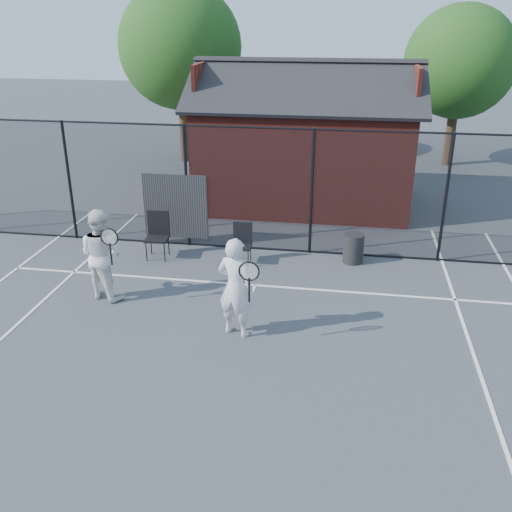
% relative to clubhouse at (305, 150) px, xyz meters
% --- Properties ---
extents(ground, '(80.00, 80.00, 0.00)m').
position_rel_clubhouse_xyz_m(ground, '(-0.50, -9.00, -1.61)').
color(ground, '#404449').
rests_on(ground, ground).
extents(court_lines, '(11.02, 18.00, 0.01)m').
position_rel_clubhouse_xyz_m(court_lines, '(-0.50, -10.32, -1.60)').
color(court_lines, white).
rests_on(court_lines, ground).
extents(fence, '(22.04, 3.00, 3.00)m').
position_rel_clubhouse_xyz_m(fence, '(-0.80, -4.00, -0.16)').
color(fence, black).
rests_on(fence, ground).
extents(clubhouse, '(6.50, 4.36, 4.19)m').
position_rel_clubhouse_xyz_m(clubhouse, '(0.00, 0.00, 0.00)').
color(clubhouse, maroon).
rests_on(clubhouse, ground).
extents(tree_left, '(4.48, 4.48, 6.44)m').
position_rel_clubhouse_xyz_m(tree_left, '(-5.00, 4.50, 2.58)').
color(tree_left, '#322514').
rests_on(tree_left, ground).
extents(tree_right, '(3.97, 3.97, 5.70)m').
position_rel_clubhouse_xyz_m(tree_right, '(5.00, 5.50, 2.10)').
color(tree_right, '#322514').
rests_on(tree_right, ground).
extents(player_front, '(0.88, 0.70, 1.85)m').
position_rel_clubhouse_xyz_m(player_front, '(-0.52, -7.99, -0.68)').
color(player_front, silver).
rests_on(player_front, ground).
extents(player_back, '(1.10, 0.97, 1.87)m').
position_rel_clubhouse_xyz_m(player_back, '(-3.44, -6.98, -0.67)').
color(player_back, white).
rests_on(player_back, ground).
extents(chair_left, '(0.56, 0.58, 1.07)m').
position_rel_clubhouse_xyz_m(chair_left, '(-3.01, -4.90, -1.07)').
color(chair_left, black).
rests_on(chair_left, ground).
extents(chair_right, '(0.45, 0.47, 0.92)m').
position_rel_clubhouse_xyz_m(chair_right, '(-1.00, -4.90, -1.15)').
color(chair_right, black).
rests_on(chair_right, ground).
extents(waste_bin, '(0.50, 0.50, 0.68)m').
position_rel_clubhouse_xyz_m(waste_bin, '(1.54, -4.40, -1.27)').
color(waste_bin, '#242424').
rests_on(waste_bin, ground).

